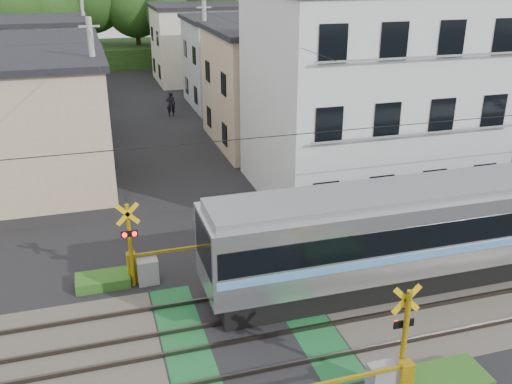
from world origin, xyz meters
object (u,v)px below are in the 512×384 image
object	(u,v)px
crossing_signal_near	(387,373)
pedestrian	(171,104)
crossing_signal_far	(145,264)
apartment_block	(369,93)

from	to	relation	value
crossing_signal_near	pedestrian	size ratio (longest dim) A/B	2.69
crossing_signal_near	pedestrian	xyz separation A→B (m)	(-0.80, 29.44, 0.17)
crossing_signal_near	pedestrian	bearing A→B (deg)	91.55
crossing_signal_far	pedestrian	distance (m)	22.57
apartment_block	pedestrian	world-z (taller)	apartment_block
apartment_block	pedestrian	distance (m)	18.03
crossing_signal_far	apartment_block	world-z (taller)	apartment_block
crossing_signal_near	pedestrian	world-z (taller)	crossing_signal_near
crossing_signal_far	apartment_block	size ratio (longest dim) A/B	0.46
crossing_signal_near	crossing_signal_far	size ratio (longest dim) A/B	1.00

